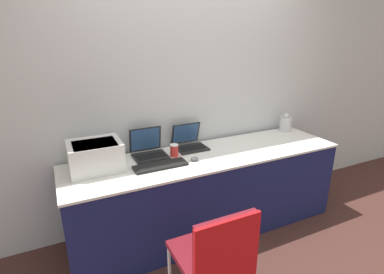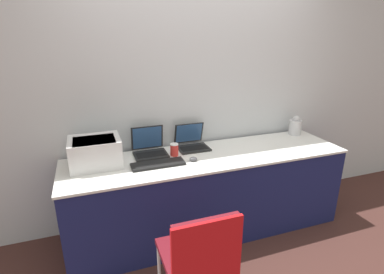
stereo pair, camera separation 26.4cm
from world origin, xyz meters
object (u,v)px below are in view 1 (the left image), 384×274
laptop_right (190,143)px  coffee_cup (174,150)px  laptop_left (149,150)px  metal_pitcher (286,123)px  chair (216,254)px  external_keyboard (160,166)px  mouse (195,159)px  printer (95,155)px

laptop_right → coffee_cup: (-0.22, -0.14, 0.01)m
laptop_left → coffee_cup: 0.23m
laptop_left → coffee_cup: (0.20, -0.11, 0.00)m
laptop_left → laptop_right: 0.42m
laptop_left → coffee_cup: size_ratio=2.65×
metal_pitcher → chair: size_ratio=0.25×
coffee_cup → external_keyboard: bearing=-140.3°
coffee_cup → mouse: bearing=-55.9°
laptop_left → chair: (0.06, -1.12, -0.31)m
printer → coffee_cup: bearing=-1.3°
mouse → chair: 0.91m
laptop_left → laptop_right: (0.42, 0.02, -0.00)m
mouse → printer: bearing=166.5°
chair → coffee_cup: bearing=82.1°
mouse → metal_pitcher: bearing=13.5°
external_keyboard → coffee_cup: (0.19, 0.16, 0.05)m
laptop_right → coffee_cup: 0.26m
printer → laptop_left: (0.47, 0.10, -0.07)m
external_keyboard → metal_pitcher: (1.60, 0.29, 0.08)m
printer → mouse: printer is taller
mouse → external_keyboard: bearing=176.8°
coffee_cup → chair: bearing=-97.9°
laptop_left → metal_pitcher: 1.61m
printer → chair: 1.22m
laptop_right → metal_pitcher: (1.19, -0.00, 0.04)m
printer → chair: (0.53, -1.02, -0.38)m
printer → laptop_left: laptop_left is taller
laptop_right → metal_pitcher: size_ratio=1.36×
laptop_left → metal_pitcher: bearing=0.7°
chair → laptop_right: bearing=72.7°
printer → mouse: (0.79, -0.19, -0.11)m
laptop_left → chair: 1.16m
coffee_cup → printer: bearing=178.7°
mouse → chair: (-0.26, -0.83, -0.28)m
laptop_right → chair: size_ratio=0.34×
metal_pitcher → printer: bearing=-176.7°
laptop_left → coffee_cup: bearing=-29.4°
printer → chair: bearing=-62.4°
printer → mouse: 0.82m
coffee_cup → metal_pitcher: 1.41m
coffee_cup → chair: coffee_cup is taller
external_keyboard → chair: 0.89m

